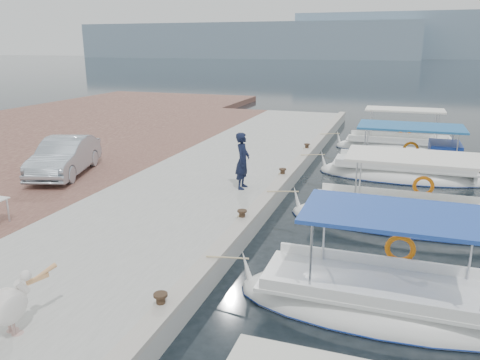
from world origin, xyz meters
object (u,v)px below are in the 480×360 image
(fishing_caique_d, at_px, (405,173))
(parked_car, at_px, (65,156))
(fishing_caique_e, at_px, (398,148))
(fishing_caique_c, at_px, (412,222))
(pelican, at_px, (10,305))
(fisherman, at_px, (243,161))
(fishing_caique_b, at_px, (381,305))

(fishing_caique_d, distance_m, parked_car, 14.01)
(fishing_caique_e, relative_size, parked_car, 1.49)
(fishing_caique_d, distance_m, fishing_caique_e, 5.45)
(fishing_caique_c, xyz_separation_m, pelican, (-6.88, -9.06, 0.93))
(parked_car, bearing_deg, fishing_caique_d, 6.77)
(fishing_caique_d, bearing_deg, fishing_caique_c, -87.95)
(pelican, height_order, parked_car, parked_car)
(fishing_caique_d, bearing_deg, parked_car, -155.99)
(fishing_caique_e, xyz_separation_m, parked_car, (-12.44, -11.12, 1.10))
(fishing_caique_c, bearing_deg, fishing_caique_d, 92.05)
(fisherman, bearing_deg, fishing_caique_b, -141.63)
(fishing_caique_d, bearing_deg, fishing_caique_b, -92.47)
(fishing_caique_b, relative_size, fishing_caique_d, 0.89)
(fishing_caique_b, bearing_deg, pelican, -149.18)
(fishing_caique_b, height_order, fishing_caique_d, same)
(fishing_caique_b, bearing_deg, fishing_caique_d, 87.53)
(fishing_caique_e, bearing_deg, fishing_caique_d, -86.56)
(fishing_caique_b, xyz_separation_m, fisherman, (-5.07, 5.92, 1.38))
(fishing_caique_b, xyz_separation_m, fishing_caique_d, (0.48, 11.13, 0.07))
(fishing_caique_b, relative_size, fishing_caique_e, 0.95)
(fishing_caique_c, height_order, fishing_caique_e, same)
(fishing_caique_d, height_order, fisherman, fisherman)
(fishing_caique_d, height_order, pelican, fishing_caique_d)
(parked_car, bearing_deg, fishing_caique_b, -41.15)
(fishing_caique_c, xyz_separation_m, fishing_caique_e, (-0.53, 11.20, 0.00))
(fishing_caique_c, height_order, parked_car, fishing_caique_c)
(fishing_caique_b, relative_size, parked_car, 1.42)
(fishing_caique_c, height_order, fisherman, fisherman)
(pelican, bearing_deg, fishing_caique_b, 30.82)
(fishing_caique_d, relative_size, parked_car, 1.59)
(fishing_caique_e, height_order, fisherman, fisherman)
(fishing_caique_b, relative_size, fishing_caique_c, 0.82)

